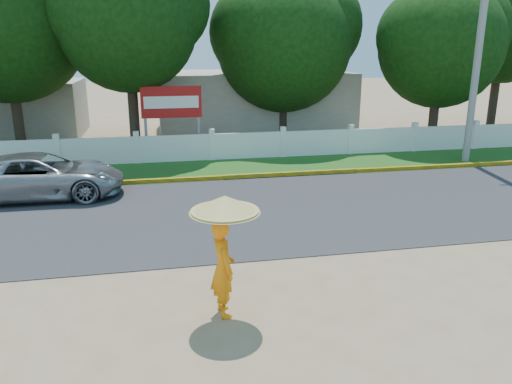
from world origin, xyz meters
TOP-DOWN VIEW (x-y plane):
  - ground at (0.00, 0.00)m, footprint 120.00×120.00m
  - road at (0.00, 4.50)m, footprint 60.00×7.00m
  - grass_verge at (0.00, 9.75)m, footprint 60.00×3.50m
  - curb at (0.00, 8.05)m, footprint 40.00×0.18m
  - fence at (0.00, 11.20)m, footprint 40.00×0.10m
  - building_near at (3.00, 18.00)m, footprint 10.00×6.00m
  - building_far at (-10.00, 19.00)m, footprint 8.00×5.00m
  - utility_pole at (10.11, 8.93)m, footprint 0.28×0.28m
  - vehicle at (-5.78, 7.04)m, footprint 4.98×2.30m
  - monk_with_parasol at (-1.17, -1.04)m, footprint 1.20×1.20m
  - billboard at (-1.53, 12.30)m, footprint 2.50×0.13m
  - tree_row at (2.94, 14.36)m, footprint 39.63×8.31m

SIDE VIEW (x-z plane):
  - ground at x=0.00m, z-range 0.00..0.00m
  - road at x=0.00m, z-range 0.00..0.02m
  - grass_verge at x=0.00m, z-range 0.00..0.03m
  - curb at x=0.00m, z-range 0.00..0.16m
  - fence at x=0.00m, z-range 0.00..1.10m
  - vehicle at x=-5.78m, z-range 0.00..1.38m
  - building_far at x=-10.00m, z-range 0.00..2.80m
  - monk_with_parasol at x=-1.17m, z-range 0.33..2.51m
  - building_near at x=3.00m, z-range 0.00..3.20m
  - billboard at x=-1.53m, z-range 0.67..3.62m
  - utility_pole at x=10.11m, z-range 0.00..9.15m
  - tree_row at x=2.94m, z-range 0.54..9.74m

